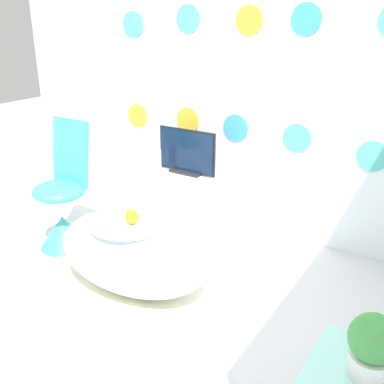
% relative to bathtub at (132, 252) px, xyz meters
% --- Properties ---
extents(wall_back_dotted, '(4.37, 0.05, 2.60)m').
position_rel_bathtub_xyz_m(wall_back_dotted, '(0.13, 1.15, 1.07)').
color(wall_back_dotted, white).
rests_on(wall_back_dotted, ground_plane).
extents(rug, '(1.38, 0.88, 0.01)m').
position_rel_bathtub_xyz_m(rug, '(0.04, -0.12, -0.22)').
color(rug, silver).
rests_on(rug, ground_plane).
extents(bathtub, '(1.01, 0.58, 0.45)m').
position_rel_bathtub_xyz_m(bathtub, '(0.00, 0.00, 0.00)').
color(bathtub, white).
rests_on(bathtub, ground_plane).
extents(rubber_duck, '(0.08, 0.09, 0.10)m').
position_rel_bathtub_xyz_m(rubber_duck, '(0.05, -0.04, 0.27)').
color(rubber_duck, yellow).
rests_on(rubber_duck, bathtub).
extents(chair, '(0.37, 0.37, 0.90)m').
position_rel_bathtub_xyz_m(chair, '(-0.74, 0.14, 0.05)').
color(chair, '#38B2A3').
rests_on(chair, ground_plane).
extents(tv_cabinet, '(0.51, 0.37, 0.43)m').
position_rel_bathtub_xyz_m(tv_cabinet, '(-0.20, 0.91, -0.01)').
color(tv_cabinet, silver).
rests_on(tv_cabinet, ground_plane).
extents(tv, '(0.49, 0.12, 0.34)m').
position_rel_bathtub_xyz_m(tv, '(-0.20, 0.91, 0.35)').
color(tv, black).
rests_on(tv, tv_cabinet).
extents(vase, '(0.09, 0.09, 0.21)m').
position_rel_bathtub_xyz_m(vase, '(-0.40, 0.79, 0.29)').
color(vase, white).
rests_on(vase, tv_cabinet).
extents(potted_plant_left, '(0.16, 0.16, 0.23)m').
position_rel_bathtub_xyz_m(potted_plant_left, '(1.46, -0.51, 0.35)').
color(potted_plant_left, white).
rests_on(potted_plant_left, side_table).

